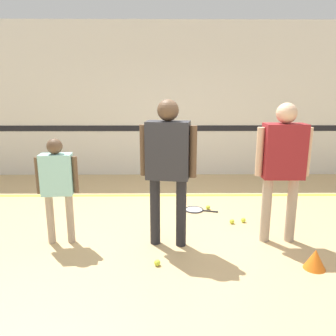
{
  "coord_description": "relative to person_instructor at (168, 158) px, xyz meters",
  "views": [
    {
      "loc": [
        -0.23,
        -3.76,
        1.81
      ],
      "look_at": [
        -0.2,
        -0.11,
        0.95
      ],
      "focal_mm": 35.0,
      "sensor_mm": 36.0,
      "label": 1
    }
  ],
  "objects": [
    {
      "name": "tennis_ball_stray_left",
      "position": [
        1.07,
        0.66,
        -1.03
      ],
      "size": [
        0.07,
        0.07,
        0.07
      ],
      "primitive_type": "sphere",
      "color": "#CCE038",
      "rests_on": "ground_plane"
    },
    {
      "name": "person_student_left",
      "position": [
        -1.3,
        0.06,
        -0.27
      ],
      "size": [
        0.48,
        0.23,
        1.28
      ],
      "rotation": [
        0.0,
        0.0,
        0.09
      ],
      "color": "tan",
      "rests_on": "ground_plane"
    },
    {
      "name": "training_cone",
      "position": [
        1.52,
        -0.58,
        -0.96
      ],
      "size": [
        0.23,
        0.23,
        0.21
      ],
      "color": "orange",
      "rests_on": "ground_plane"
    },
    {
      "name": "tennis_ball_near_instructor",
      "position": [
        -0.12,
        -0.5,
        -1.03
      ],
      "size": [
        0.07,
        0.07,
        0.07
      ],
      "primitive_type": "sphere",
      "color": "#CCE038",
      "rests_on": "ground_plane"
    },
    {
      "name": "ground_plane",
      "position": [
        0.2,
        0.11,
        -1.07
      ],
      "size": [
        16.0,
        16.0,
        0.0
      ],
      "primitive_type": "plane",
      "color": "tan"
    },
    {
      "name": "wall_back",
      "position": [
        0.2,
        3.4,
        0.53
      ],
      "size": [
        16.0,
        0.07,
        3.2
      ],
      "color": "silver",
      "rests_on": "ground_plane"
    },
    {
      "name": "person_student_right",
      "position": [
        1.35,
        0.08,
        -0.03
      ],
      "size": [
        0.64,
        0.26,
        1.68
      ],
      "rotation": [
        0.0,
        0.0,
        -3.15
      ],
      "color": "tan",
      "rests_on": "ground_plane"
    },
    {
      "name": "floor_stripe",
      "position": [
        0.2,
        1.89,
        -1.06
      ],
      "size": [
        14.4,
        0.1,
        0.01
      ],
      "color": "yellow",
      "rests_on": "ground_plane"
    },
    {
      "name": "racket_spare_on_floor",
      "position": [
        0.43,
        1.14,
        -1.06
      ],
      "size": [
        0.54,
        0.36,
        0.03
      ],
      "rotation": [
        0.0,
        0.0,
        5.99
      ],
      "color": "#28282D",
      "rests_on": "ground_plane"
    },
    {
      "name": "tennis_ball_by_spare_racket",
      "position": [
        0.64,
        1.18,
        -1.03
      ],
      "size": [
        0.07,
        0.07,
        0.07
      ],
      "primitive_type": "sphere",
      "color": "#CCE038",
      "rests_on": "ground_plane"
    },
    {
      "name": "person_instructor",
      "position": [
        0.0,
        0.0,
        0.0
      ],
      "size": [
        0.65,
        0.35,
        1.72
      ],
      "rotation": [
        0.0,
        0.0,
        -0.18
      ],
      "color": "#232328",
      "rests_on": "ground_plane"
    },
    {
      "name": "tennis_ball_stray_right",
      "position": [
        0.9,
        0.61,
        -1.03
      ],
      "size": [
        0.07,
        0.07,
        0.07
      ],
      "primitive_type": "sphere",
      "color": "#CCE038",
      "rests_on": "ground_plane"
    }
  ]
}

